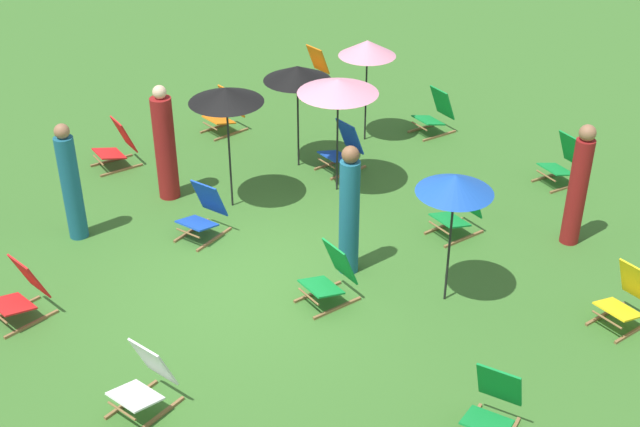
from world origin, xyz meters
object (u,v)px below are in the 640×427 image
Objects in this scene: person_2 at (165,146)px; person_3 at (349,212)px; deckchair_7 at (627,299)px; umbrella_3 at (455,184)px; deckchair_9 at (564,162)px; deckchair_10 at (312,69)px; deckchair_4 at (204,213)px; deckchair_15 at (343,148)px; deckchair_2 at (435,113)px; deckchair_0 at (493,406)px; deckchair_1 at (145,381)px; deckchair_5 at (458,211)px; umbrella_2 at (226,95)px; person_1 at (578,187)px; umbrella_4 at (297,73)px; umbrella_1 at (367,48)px; deckchair_11 at (225,112)px; deckchair_3 at (21,293)px; umbrella_0 at (338,86)px; person_0 at (71,184)px; deckchair_14 at (117,146)px; deckchair_8 at (331,277)px.

person_3 reaches higher than person_2.
umbrella_3 is (-1.88, -1.24, 1.36)m from deckchair_7.
deckchair_9 is (-2.60, 2.69, 0.00)m from deckchair_7.
deckchair_4 is at bearing -54.83° from deckchair_10.
deckchair_15 is 0.45× the size of umbrella_3.
person_3 is at bearing -37.58° from deckchair_15.
deckchair_15 is at bearing -82.63° from deckchair_2.
deckchair_0 is 1.04× the size of deckchair_1.
deckchair_7 is (0.03, 2.77, 0.00)m from deckchair_0.
deckchair_5 is 2.18m from umbrella_3.
umbrella_2 reaches higher than deckchair_10.
deckchair_9 is at bearing 54.30° from umbrella_2.
deckchair_15 is at bearing -49.10° from person_1.
deckchair_7 is 0.47× the size of umbrella_4.
person_2 is (-6.69, -2.24, 0.52)m from deckchair_7.
umbrella_4 is at bearing -21.88° from person_3.
deckchair_11 is at bearing -141.92° from umbrella_1.
deckchair_1 is 2.48m from deckchair_3.
deckchair_4 is 0.42× the size of umbrella_2.
deckchair_3 is 5.60m from umbrella_3.
umbrella_2 reaches higher than deckchair_9.
deckchair_5 and deckchair_11 have the same top height.
umbrella_0 reaches higher than person_0.
deckchair_14 is at bearing -92.02° from deckchair_11.
deckchair_9 is 0.48× the size of umbrella_4.
deckchair_11 is 0.47× the size of umbrella_4.
deckchair_5 and deckchair_15 have the same top height.
deckchair_10 is (-8.45, 2.58, 0.00)m from deckchair_7.
umbrella_2 is 1.45m from person_2.
deckchair_10 is (-8.42, 5.35, 0.00)m from deckchair_0.
deckchair_0 is 8.14m from deckchair_14.
deckchair_5 is 0.47× the size of umbrella_4.
deckchair_3 is 3.46m from person_2.
deckchair_8 is 0.44× the size of umbrella_0.
deckchair_5 is 0.44× the size of person_3.
deckchair_5 is 2.53m from deckchair_8.
person_1 is (1.39, 6.39, 0.54)m from deckchair_1.
person_2 is (-1.32, 0.30, 0.52)m from deckchair_4.
deckchair_3 and deckchair_14 have the same top height.
umbrella_0 is 2.46m from person_3.
deckchair_14 is (-2.87, -4.92, 0.00)m from deckchair_2.
person_3 reaches higher than person_0.
umbrella_0 is 1.07× the size of umbrella_4.
deckchair_7 is 2.63m from umbrella_3.
deckchair_0 is 0.48× the size of umbrella_4.
deckchair_10 is 5.16m from person_2.
deckchair_7 is 8.46m from deckchair_14.
umbrella_1 is at bearing -146.33° from deckchair_9.
deckchair_14 is at bearing 159.59° from deckchair_0.
deckchair_1 is 0.42× the size of umbrella_2.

